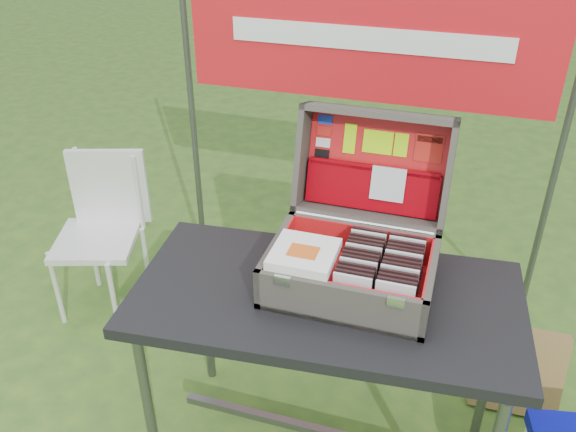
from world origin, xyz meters
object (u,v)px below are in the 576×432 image
(chair, at_px, (96,242))
(cardboard_box, at_px, (518,370))
(table, at_px, (323,380))
(suitcase, at_px, (358,216))

(chair, bearing_deg, cardboard_box, -18.86)
(chair, xyz_separation_m, cardboard_box, (1.93, -0.03, -0.22))
(table, xyz_separation_m, suitcase, (0.06, 0.11, 0.62))
(suitcase, bearing_deg, chair, 162.70)
(table, bearing_deg, cardboard_box, 29.70)
(table, xyz_separation_m, cardboard_box, (0.69, 0.48, -0.20))
(suitcase, relative_size, chair, 0.66)
(table, height_order, chair, chair)
(cardboard_box, bearing_deg, suitcase, -150.86)
(table, height_order, cardboard_box, table)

